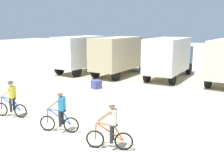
# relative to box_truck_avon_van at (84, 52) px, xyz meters

# --- Properties ---
(ground_plane) EXTENTS (120.00, 120.00, 0.00)m
(ground_plane) POSITION_rel_box_truck_avon_van_xyz_m (7.23, -11.98, -1.87)
(ground_plane) COLOR beige
(box_truck_avon_van) EXTENTS (2.92, 6.92, 3.35)m
(box_truck_avon_van) POSITION_rel_box_truck_avon_van_xyz_m (0.00, 0.00, 0.00)
(box_truck_avon_van) COLOR white
(box_truck_avon_van) RESTS_ON ground
(box_truck_tan_camper) EXTENTS (2.80, 6.89, 3.35)m
(box_truck_tan_camper) POSITION_rel_box_truck_avon_van_xyz_m (3.68, 0.18, 0.00)
(box_truck_tan_camper) COLOR #CCB78E
(box_truck_tan_camper) RESTS_ON ground
(box_truck_white_box) EXTENTS (2.50, 6.79, 3.35)m
(box_truck_white_box) POSITION_rel_box_truck_avon_van_xyz_m (7.98, 0.82, 0.00)
(box_truck_white_box) COLOR white
(box_truck_white_box) RESTS_ON ground
(cyclist_orange_shirt) EXTENTS (1.69, 0.62, 1.82)m
(cyclist_orange_shirt) POSITION_rel_box_truck_avon_van_xyz_m (4.09, -12.22, -1.03)
(cyclist_orange_shirt) COLOR black
(cyclist_orange_shirt) RESTS_ON ground
(cyclist_cowboy_hat) EXTENTS (1.67, 0.68, 1.82)m
(cyclist_cowboy_hat) POSITION_rel_box_truck_avon_van_xyz_m (7.37, -12.56, -1.03)
(cyclist_cowboy_hat) COLOR black
(cyclist_cowboy_hat) RESTS_ON ground
(cyclist_near_camera) EXTENTS (1.66, 0.70, 1.82)m
(cyclist_near_camera) POSITION_rel_box_truck_avon_van_xyz_m (9.98, -12.94, -1.03)
(cyclist_near_camera) COLOR black
(cyclist_near_camera) RESTS_ON ground
(supply_crate) EXTENTS (0.72, 0.75, 0.59)m
(supply_crate) POSITION_rel_box_truck_avon_van_xyz_m (4.59, -5.23, -1.58)
(supply_crate) COLOR #4C5199
(supply_crate) RESTS_ON ground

